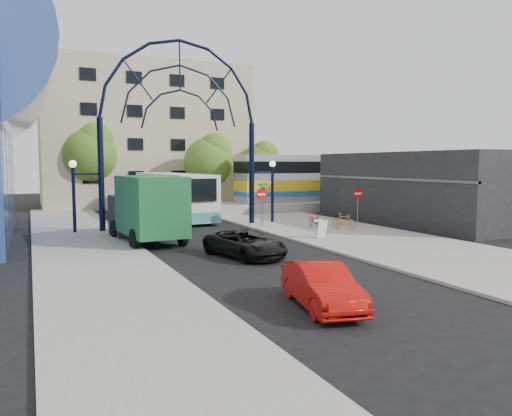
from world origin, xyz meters
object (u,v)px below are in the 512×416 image
tree_north_b (90,152)px  green_truck (146,209)px  city_bus (173,195)px  bike_near_b (344,221)px  black_suv (245,244)px  stop_sign (261,198)px  red_sedan (322,286)px  do_not_enter_sign (358,197)px  train_car (361,177)px  gateway_arch (180,96)px  tree_north_c (260,163)px  bike_near_a (315,220)px  street_name_sign (263,195)px  sandwich_board (320,227)px  tree_north_a (210,159)px

tree_north_b → green_truck: (0.56, -20.63, -3.49)m
city_bus → bike_near_b: (7.75, -11.74, -1.19)m
city_bus → black_suv: bearing=-96.9°
stop_sign → red_sedan: size_ratio=0.63×
do_not_enter_sign → train_car: train_car is taller
stop_sign → do_not_enter_sign: 6.51m
gateway_arch → tree_north_c: size_ratio=2.10×
red_sedan → train_car: bearing=63.2°
city_bus → red_sedan: bearing=-97.9°
bike_near_a → street_name_sign: bearing=142.8°
tree_north_c → bike_near_a: tree_north_c is taller
stop_sign → do_not_enter_sign: bearing=-17.9°
red_sedan → black_suv: bearing=93.8°
gateway_arch → tree_north_c: bearing=49.0°
city_bus → train_car: bearing=2.9°
do_not_enter_sign → tree_north_b: 25.09m
do_not_enter_sign → tree_north_c: (1.12, 17.93, 2.30)m
city_bus → green_truck: size_ratio=1.76×
gateway_arch → green_truck: gateway_arch is taller
do_not_enter_sign → bike_near_b: (-2.14, -1.53, -1.36)m
green_truck → bike_near_b: size_ratio=4.38×
gateway_arch → sandwich_board: (5.60, -8.02, -7.81)m
red_sedan → bike_near_a: bearing=70.8°
train_car → black_suv: bearing=-136.8°
do_not_enter_sign → street_name_sign: (-5.80, 2.60, 0.15)m
train_car → bike_near_a: bearing=-136.0°
tree_north_b → tree_north_c: (16.00, -2.00, -0.99)m
gateway_arch → tree_north_a: size_ratio=1.95×
train_car → green_truck: (-23.32, -12.70, -1.12)m
red_sedan → bike_near_b: bearing=64.7°
stop_sign → tree_north_b: bearing=115.8°
tree_north_b → black_suv: 27.57m
street_name_sign → black_suv: size_ratio=0.63×
green_truck → black_suv: bearing=-67.9°
green_truck → bike_near_b: (12.18, -0.83, -1.16)m
bike_near_a → bike_near_b: size_ratio=1.08×
gateway_arch → city_bus: bearing=79.9°
do_not_enter_sign → tree_north_c: 18.11m
street_name_sign → bike_near_a: 3.86m
green_truck → bike_near_a: size_ratio=4.06×
tree_north_c → red_sedan: 35.94m
tree_north_a → black_suv: size_ratio=1.58×
street_name_sign → black_suv: bearing=-119.4°
gateway_arch → tree_north_a: gateway_arch is taller
stop_sign → green_truck: bearing=-161.6°
street_name_sign → green_truck: 9.15m
city_bus → tree_north_b: bearing=114.7°
stop_sign → red_sedan: 18.32m
train_car → city_bus: size_ratio=1.98×
gateway_arch → train_car: gateway_arch is taller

